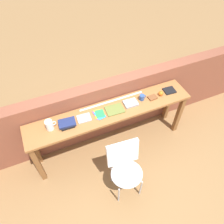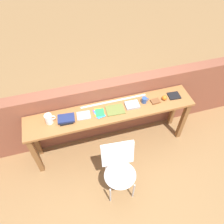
{
  "view_description": "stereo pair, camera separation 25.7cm",
  "coord_description": "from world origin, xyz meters",
  "views": [
    {
      "loc": [
        -0.81,
        -1.64,
        3.24
      ],
      "look_at": [
        0.0,
        0.25,
        0.9
      ],
      "focal_mm": 35.0,
      "sensor_mm": 36.0,
      "label": 1
    },
    {
      "loc": [
        -0.57,
        -1.72,
        3.24
      ],
      "look_at": [
        0.0,
        0.25,
        0.9
      ],
      "focal_mm": 35.0,
      "sensor_mm": 36.0,
      "label": 2
    }
  ],
  "objects": [
    {
      "name": "book_grey_hardcover",
      "position": [
        0.33,
        0.31,
        0.9
      ],
      "size": [
        0.21,
        0.16,
        0.03
      ],
      "primitive_type": "cube",
      "rotation": [
        0.0,
        0.0,
        -0.04
      ],
      "color": "#9E9EA3",
      "rests_on": "sideboard"
    },
    {
      "name": "book_repair_rightmost",
      "position": [
        1.01,
        0.32,
        0.89
      ],
      "size": [
        0.19,
        0.17,
        0.02
      ],
      "primitive_type": "cube",
      "rotation": [
        0.0,
        0.0,
        -0.07
      ],
      "color": "black",
      "rests_on": "sideboard"
    },
    {
      "name": "leather_journal_brown",
      "position": [
        0.68,
        0.28,
        0.89
      ],
      "size": [
        0.14,
        0.11,
        0.02
      ],
      "primitive_type": "cube",
      "rotation": [
        0.0,
        0.0,
        0.08
      ],
      "color": "brown",
      "rests_on": "sideboard"
    },
    {
      "name": "mug",
      "position": [
        0.52,
        0.32,
        0.92
      ],
      "size": [
        0.11,
        0.08,
        0.09
      ],
      "color": "#2D4C8C",
      "rests_on": "sideboard"
    },
    {
      "name": "pitcher_white",
      "position": [
        -0.87,
        0.32,
        0.96
      ],
      "size": [
        0.14,
        0.1,
        0.18
      ],
      "color": "white",
      "rests_on": "sideboard"
    },
    {
      "name": "book_stack_leftmost",
      "position": [
        -0.65,
        0.29,
        0.91
      ],
      "size": [
        0.24,
        0.18,
        0.06
      ],
      "color": "black",
      "rests_on": "sideboard"
    },
    {
      "name": "sports_ball_small",
      "position": [
        0.83,
        0.29,
        0.92
      ],
      "size": [
        0.08,
        0.08,
        0.08
      ],
      "primitive_type": "sphere",
      "color": "orange",
      "rests_on": "sideboard"
    },
    {
      "name": "chair_white_moulded",
      "position": [
        -0.09,
        -0.43,
        0.53
      ],
      "size": [
        0.48,
        0.49,
        0.89
      ],
      "color": "white",
      "rests_on": "ground"
    },
    {
      "name": "pamphlet_pile_colourful",
      "position": [
        -0.18,
        0.29,
        0.89
      ],
      "size": [
        0.16,
        0.21,
        0.01
      ],
      "color": "orange",
      "rests_on": "sideboard"
    },
    {
      "name": "ground_plane",
      "position": [
        0.0,
        0.0,
        0.0
      ],
      "size": [
        40.0,
        40.0,
        0.0
      ],
      "primitive_type": "plane",
      "color": "olive"
    },
    {
      "name": "ruler_metal_back_edge",
      "position": [
        0.09,
        0.47,
        0.88
      ],
      "size": [
        1.02,
        0.03,
        0.0
      ],
      "primitive_type": "cube",
      "color": "silver",
      "rests_on": "sideboard"
    },
    {
      "name": "sideboard",
      "position": [
        0.0,
        0.3,
        0.74
      ],
      "size": [
        2.5,
        0.44,
        0.88
      ],
      "color": "#996033",
      "rests_on": "ground"
    },
    {
      "name": "brick_wall_back",
      "position": [
        0.0,
        0.64,
        0.55
      ],
      "size": [
        6.0,
        0.2,
        1.11
      ],
      "primitive_type": "cube",
      "color": "brown",
      "rests_on": "ground"
    },
    {
      "name": "magazine_cycling",
      "position": [
        -0.4,
        0.31,
        0.89
      ],
      "size": [
        0.2,
        0.17,
        0.01
      ],
      "primitive_type": "cube",
      "rotation": [
        0.0,
        0.0,
        -0.06
      ],
      "color": "#9E9EA3",
      "rests_on": "sideboard"
    },
    {
      "name": "book_open_centre",
      "position": [
        0.06,
        0.29,
        0.89
      ],
      "size": [
        0.27,
        0.21,
        0.02
      ],
      "primitive_type": "cube",
      "rotation": [
        0.0,
        0.0,
        -0.05
      ],
      "color": "olive",
      "rests_on": "sideboard"
    }
  ]
}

